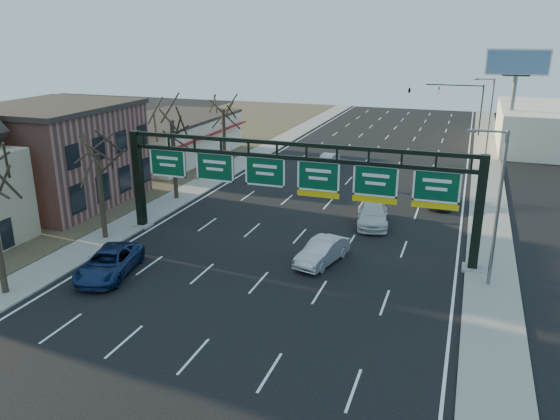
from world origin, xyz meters
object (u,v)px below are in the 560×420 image
at_px(sign_gantry, 294,181).
at_px(car_white_wagon, 373,214).
at_px(car_blue_suv, 109,263).
at_px(car_silver_sedan, 322,252).

distance_m(sign_gantry, car_white_wagon, 8.48).
bearing_deg(sign_gantry, car_blue_suv, -138.33).
xyz_separation_m(car_blue_suv, car_silver_sedan, (11.55, 5.96, -0.02)).
height_order(car_blue_suv, car_white_wagon, car_white_wagon).
bearing_deg(car_blue_suv, car_white_wagon, 35.20).
relative_size(sign_gantry, car_silver_sedan, 5.28).
distance_m(car_blue_suv, car_white_wagon, 19.43).
distance_m(car_blue_suv, car_silver_sedan, 12.99).
bearing_deg(car_white_wagon, sign_gantry, -134.30).
bearing_deg(car_white_wagon, car_silver_sedan, -111.57).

